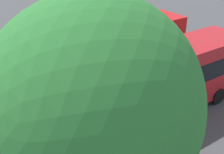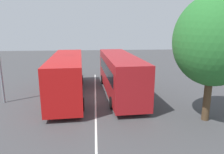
% 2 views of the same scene
% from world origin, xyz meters
% --- Properties ---
extents(ground_plane, '(79.04, 79.04, 0.00)m').
position_xyz_m(ground_plane, '(0.00, 0.00, 0.00)').
color(ground_plane, '#424244').
extents(bus_far_left, '(11.08, 2.96, 3.40)m').
position_xyz_m(bus_far_left, '(0.80, -2.13, 1.85)').
color(bus_far_left, '#AD191E').
rests_on(bus_far_left, ground).
extents(bus_center_left, '(11.09, 3.04, 3.40)m').
position_xyz_m(bus_center_left, '(0.61, 2.31, 1.85)').
color(bus_center_left, red).
rests_on(bus_center_left, ground).
extents(pedestrian, '(0.44, 0.44, 1.69)m').
position_xyz_m(pedestrian, '(7.87, 2.30, 0.99)').
color(pedestrian, '#232833').
rests_on(pedestrian, ground).
extents(depot_tree, '(5.05, 4.55, 7.57)m').
position_xyz_m(depot_tree, '(-5.10, -6.82, 4.90)').
color(depot_tree, '#4C3823').
rests_on(depot_tree, ground).
extents(lane_stripe_outer_left, '(17.20, 0.28, 0.01)m').
position_xyz_m(lane_stripe_outer_left, '(0.00, 0.00, 0.00)').
color(lane_stripe_outer_left, silver).
rests_on(lane_stripe_outer_left, ground).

